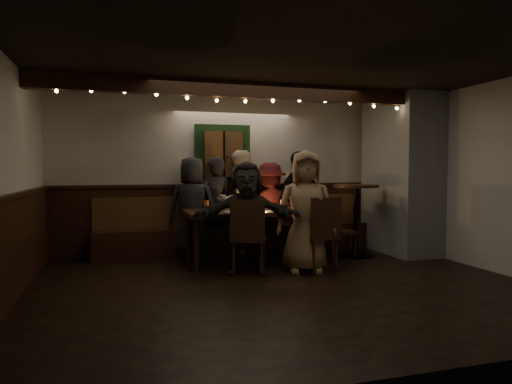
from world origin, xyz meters
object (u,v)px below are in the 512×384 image
object	(u,v)px
chair_near_right	(321,230)
high_top	(356,211)
person_e	(299,201)
person_f	(247,218)
chair_end	(337,227)
person_a	(192,207)
chair_near_left	(248,232)
person_d	(270,208)
person_g	(306,211)
person_b	(215,206)
dining_table	(260,214)
person_c	(239,202)

from	to	relation	value
chair_near_right	high_top	xyz separation A→B (m)	(1.05, 0.95, 0.15)
person_e	person_f	xyz separation A→B (m)	(-1.33, -1.40, -0.10)
chair_end	person_e	world-z (taller)	person_e
person_a	person_f	bearing A→B (deg)	130.96
chair_near_left	person_d	world-z (taller)	person_d
person_e	person_g	distance (m)	1.62
person_b	chair_near_right	bearing A→B (deg)	117.83
high_top	person_g	bearing A→B (deg)	-145.44
dining_table	person_e	distance (m)	1.19
person_e	chair_near_left	bearing A→B (deg)	26.20
person_d	person_g	world-z (taller)	person_g
dining_table	person_d	distance (m)	0.77
chair_near_right	person_c	xyz separation A→B (m)	(-0.73, 1.66, 0.27)
person_b	person_e	xyz separation A→B (m)	(1.46, -0.05, 0.05)
person_c	person_f	distance (m)	1.47
chair_near_left	person_d	size ratio (longest dim) A/B	0.67
chair_end	person_a	world-z (taller)	person_a
high_top	person_c	size ratio (longest dim) A/B	0.67
person_a	person_b	world-z (taller)	person_a
person_f	chair_near_right	bearing A→B (deg)	1.61
chair_near_right	person_a	xyz separation A→B (m)	(-1.51, 1.58, 0.22)
chair_end	person_g	xyz separation A→B (m)	(-0.89, -0.83, 0.34)
person_a	person_c	distance (m)	0.79
chair_near_left	chair_end	size ratio (longest dim) A/B	1.16
dining_table	person_f	distance (m)	0.79
chair_end	person_d	distance (m)	1.15
person_a	person_e	bearing A→B (deg)	-158.57
chair_end	person_a	xyz separation A→B (m)	(-2.21, 0.66, 0.31)
person_d	person_g	bearing A→B (deg)	84.75
dining_table	person_d	bearing A→B (deg)	60.22
high_top	person_b	distance (m)	2.29
dining_table	chair_end	xyz separation A→B (m)	(1.30, 0.03, -0.24)
chair_near_right	chair_end	xyz separation A→B (m)	(0.70, 0.93, -0.09)
person_d	person_b	bearing A→B (deg)	-12.64
person_b	person_g	xyz separation A→B (m)	(0.93, -1.58, 0.03)
dining_table	person_a	bearing A→B (deg)	143.10
dining_table	person_c	bearing A→B (deg)	99.83
chair_near_left	chair_end	xyz separation A→B (m)	(1.69, 0.77, -0.08)
high_top	person_c	world-z (taller)	person_c
chair_end	person_f	distance (m)	1.85
person_f	person_d	bearing A→B (deg)	74.01
chair_near_left	person_f	xyz separation A→B (m)	(-0.01, 0.06, 0.19)
chair_end	person_d	xyz separation A→B (m)	(-0.91, 0.64, 0.27)
dining_table	person_f	size ratio (longest dim) A/B	1.47
chair_near_left	chair_near_right	world-z (taller)	chair_near_right
person_g	person_a	bearing A→B (deg)	145.11
chair_near_left	person_a	size ratio (longest dim) A/B	0.63
person_e	chair_end	bearing A→B (deg)	95.89
chair_near_right	person_g	xyz separation A→B (m)	(-0.19, 0.10, 0.25)
chair_near_right	high_top	world-z (taller)	high_top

